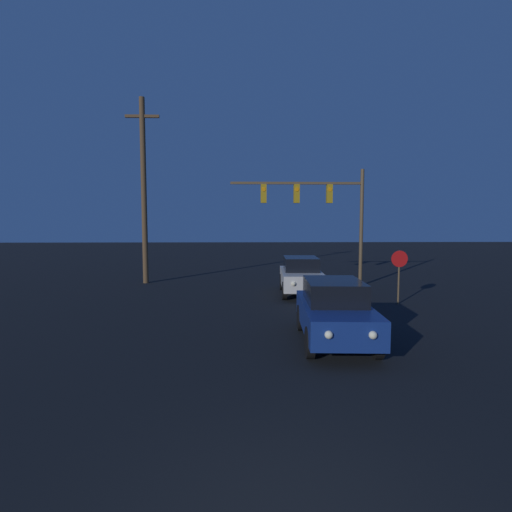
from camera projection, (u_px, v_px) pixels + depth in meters
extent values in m
cube|color=navy|center=(335.00, 316.00, 10.43)|extent=(1.91, 4.03, 0.68)
cube|color=black|center=(334.00, 291.00, 10.57)|extent=(1.55, 2.13, 0.58)
cylinder|color=black|center=(377.00, 343.00, 9.22)|extent=(0.23, 0.75, 0.74)
cylinder|color=black|center=(310.00, 343.00, 9.26)|extent=(0.23, 0.75, 0.74)
cylinder|color=black|center=(354.00, 318.00, 11.65)|extent=(0.23, 0.75, 0.74)
cylinder|color=black|center=(301.00, 318.00, 11.69)|extent=(0.23, 0.75, 0.74)
sphere|color=#F9EFC6|center=(373.00, 335.00, 8.43)|extent=(0.18, 0.18, 0.18)
sphere|color=#F9EFC6|center=(329.00, 335.00, 8.45)|extent=(0.18, 0.18, 0.18)
cube|color=beige|center=(301.00, 278.00, 17.47)|extent=(1.90, 4.02, 0.68)
cube|color=black|center=(301.00, 264.00, 17.62)|extent=(1.55, 2.13, 0.58)
cylinder|color=black|center=(323.00, 291.00, 16.27)|extent=(0.22, 0.75, 0.74)
cylinder|color=black|center=(285.00, 291.00, 16.30)|extent=(0.22, 0.75, 0.74)
cylinder|color=black|center=(315.00, 282.00, 18.70)|extent=(0.22, 0.75, 0.74)
cylinder|color=black|center=(282.00, 282.00, 18.74)|extent=(0.22, 0.75, 0.74)
sphere|color=#F9EFC6|center=(318.00, 284.00, 15.47)|extent=(0.18, 0.18, 0.18)
sphere|color=#F9EFC6|center=(294.00, 284.00, 15.50)|extent=(0.18, 0.18, 0.18)
cylinder|color=brown|center=(361.00, 228.00, 19.67)|extent=(0.18, 0.18, 5.75)
cube|color=brown|center=(297.00, 183.00, 19.39)|extent=(6.45, 0.12, 0.12)
cube|color=#A57F14|center=(329.00, 194.00, 19.48)|extent=(0.28, 0.28, 0.90)
cylinder|color=orange|center=(330.00, 189.00, 19.32)|extent=(0.20, 0.02, 0.20)
cube|color=#A57F14|center=(297.00, 194.00, 19.44)|extent=(0.28, 0.28, 0.90)
cylinder|color=orange|center=(297.00, 189.00, 19.27)|extent=(0.20, 0.02, 0.20)
cube|color=#A57F14|center=(264.00, 194.00, 19.39)|extent=(0.28, 0.28, 0.90)
cylinder|color=orange|center=(264.00, 189.00, 19.22)|extent=(0.20, 0.02, 0.20)
cylinder|color=brown|center=(399.00, 277.00, 15.38)|extent=(0.07, 0.07, 2.08)
cylinder|color=red|center=(400.00, 259.00, 15.30)|extent=(0.64, 0.03, 0.64)
cylinder|color=brown|center=(144.00, 192.00, 20.46)|extent=(0.28, 0.28, 9.45)
cube|color=brown|center=(142.00, 116.00, 20.14)|extent=(1.72, 0.14, 0.14)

